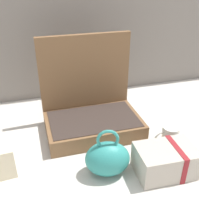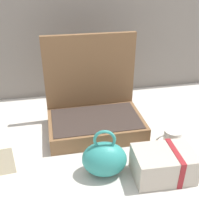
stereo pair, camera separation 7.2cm
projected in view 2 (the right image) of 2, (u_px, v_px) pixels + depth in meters
ground_plane at (96, 148)px, 1.13m from camera, size 6.00×6.00×0.00m
open_suitcase at (94, 110)px, 1.22m from camera, size 0.43×0.29×0.42m
teal_pouch_handbag at (103, 159)px, 0.96m from camera, size 0.19×0.15×0.20m
cream_toiletry_bag at (164, 164)px, 0.96m from camera, size 0.22×0.16×0.11m
coffee_mug at (171, 140)px, 1.09m from camera, size 0.11×0.07×0.10m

